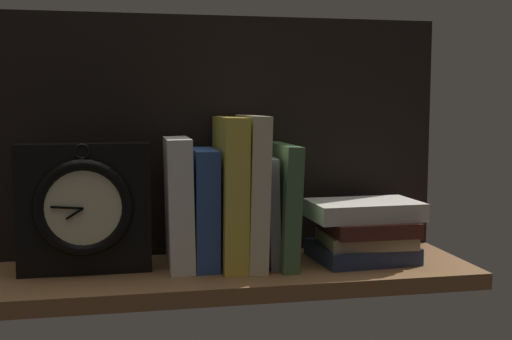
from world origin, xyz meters
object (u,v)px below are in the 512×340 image
book_gray_chess (267,210)px  book_stack_side (364,231)px  book_green_romantic (281,203)px  book_yellow_seinlanguage (229,191)px  framed_clock (85,208)px  book_white_catcher (179,203)px  book_blue_modern (204,208)px  book_cream_twain (251,190)px

book_gray_chess → book_stack_side: (16.02, -1.55, -3.77)cm
book_green_romantic → book_stack_side: bearing=-6.5°
book_yellow_seinlanguage → framed_clock: book_yellow_seinlanguage is taller
book_white_catcher → framed_clock: size_ratio=1.03×
book_yellow_seinlanguage → book_stack_side: 23.29cm
book_gray_chess → book_white_catcher: bearing=180.0°
book_blue_modern → book_stack_side: (26.16, -1.55, -4.39)cm
book_blue_modern → book_yellow_seinlanguage: book_yellow_seinlanguage is taller
book_yellow_seinlanguage → book_stack_side: (22.19, -1.55, -6.90)cm
book_gray_chess → framed_clock: bearing=-178.6°
book_blue_modern → book_yellow_seinlanguage: bearing=0.0°
book_yellow_seinlanguage → framed_clock: size_ratio=1.19×
book_cream_twain → book_green_romantic: book_cream_twain is taller
book_green_romantic → book_white_catcher: bearing=180.0°
book_cream_twain → book_stack_side: (18.59, -1.55, -7.02)cm
book_yellow_seinlanguage → book_green_romantic: size_ratio=1.23×
book_cream_twain → book_gray_chess: (2.57, 0.00, -3.25)cm
book_white_catcher → framed_clock: 14.25cm
book_yellow_seinlanguage → book_gray_chess: (6.17, 0.00, -3.14)cm
book_yellow_seinlanguage → book_blue_modern: bearing=180.0°
book_cream_twain → framed_clock: (-25.79, -0.69, -1.94)cm
book_green_romantic → book_stack_side: (13.62, -1.55, -4.73)cm
framed_clock → book_stack_side: 44.68cm
book_white_catcher → book_stack_side: book_white_catcher is taller
framed_clock → book_yellow_seinlanguage: bearing=1.8°
book_white_catcher → book_stack_side: size_ratio=1.13×
book_yellow_seinlanguage → book_gray_chess: 6.93cm
book_cream_twain → framed_clock: bearing=-178.5°
book_yellow_seinlanguage → book_cream_twain: bearing=0.0°
book_cream_twain → book_green_romantic: 5.47cm
book_blue_modern → book_stack_side: bearing=-3.4°
book_stack_side → book_cream_twain: bearing=175.2°
book_yellow_seinlanguage → book_cream_twain: (3.60, 0.00, 0.11)cm
book_gray_chess → book_blue_modern: bearing=180.0°
book_cream_twain → book_stack_side: 19.93cm
book_yellow_seinlanguage → book_stack_side: size_ratio=1.31×
book_blue_modern → book_yellow_seinlanguage: (3.97, 0.00, 2.51)cm
book_gray_chess → book_green_romantic: size_ratio=0.90×
book_white_catcher → book_yellow_seinlanguage: size_ratio=0.86×
book_white_catcher → book_green_romantic: 16.54cm
book_blue_modern → book_cream_twain: bearing=0.0°
book_white_catcher → book_stack_side: bearing=-2.9°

